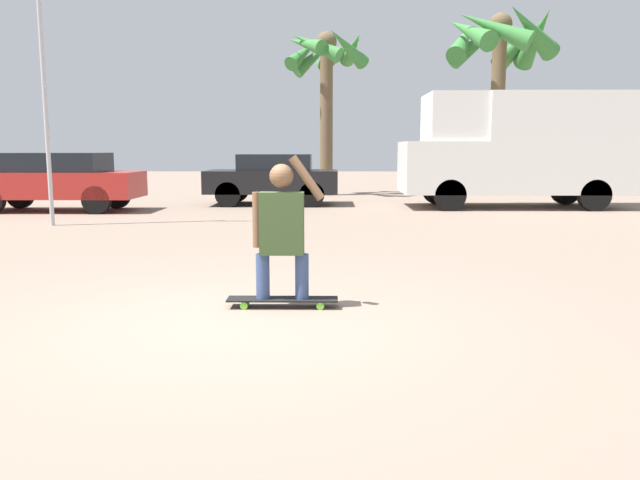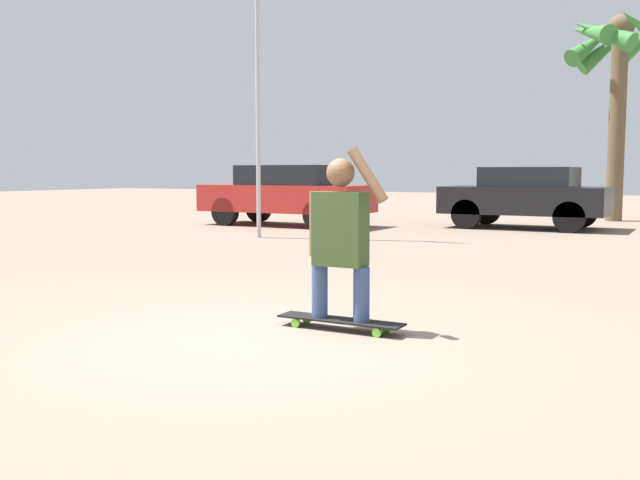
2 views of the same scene
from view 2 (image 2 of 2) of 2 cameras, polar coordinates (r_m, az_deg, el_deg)
The scene contains 7 objects.
ground_plane at distance 5.89m, azimuth -4.53°, elevation -7.92°, with size 80.00×80.00×0.00m, color gray.
skateboard at distance 6.20m, azimuth 1.63°, elevation -6.49°, with size 1.14×0.24×0.09m.
person_skateboarder at distance 6.08m, azimuth 1.64°, elevation 0.79°, with size 0.74×0.24×1.47m.
parked_car_black at distance 17.90m, azimuth 16.17°, elevation 3.45°, with size 3.81×1.95×1.47m.
parked_car_red at distance 18.10m, azimuth -2.67°, elevation 3.75°, with size 4.34×1.75×1.53m.
palm_tree_center_background at distance 21.67m, azimuth 22.82°, elevation 13.49°, with size 3.06×3.03×5.70m.
flagpole at distance 14.98m, azimuth -4.85°, elevation 15.25°, with size 0.95×0.12×7.01m.
Camera 2 is at (3.15, -4.78, 1.36)m, focal length 40.00 mm.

